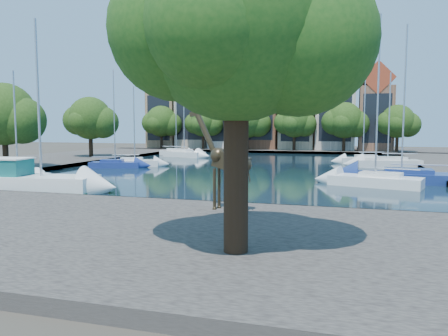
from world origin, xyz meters
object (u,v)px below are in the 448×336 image
Objects in this scene: sailboat_left_a at (18,174)px; sailboat_right_a at (375,178)px; plane_tree at (240,27)px; giraffe_statue at (226,161)px; motorsailer at (22,179)px.

sailboat_left_a is 0.71× the size of sailboat_right_a.
plane_tree is 2.18× the size of giraffe_statue.
sailboat_right_a reaches higher than motorsailer.
sailboat_left_a is at bearing 145.17° from plane_tree.
sailboat_right_a reaches higher than sailboat_left_a.
motorsailer reaches higher than plane_tree.
giraffe_statue is at bearing -15.73° from motorsailer.
motorsailer is (-18.29, 11.22, -6.70)m from plane_tree.
motorsailer is at bearing 164.27° from giraffe_statue.
motorsailer is (-15.94, 4.49, -1.92)m from giraffe_statue.
sailboat_right_a is at bearing 10.04° from sailboat_left_a.
giraffe_statue is at bearing 109.25° from plane_tree.
sailboat_right_a is (23.54, 9.45, -0.29)m from motorsailer.
giraffe_statue is 0.55× the size of sailboat_left_a.
motorsailer reaches higher than giraffe_statue.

